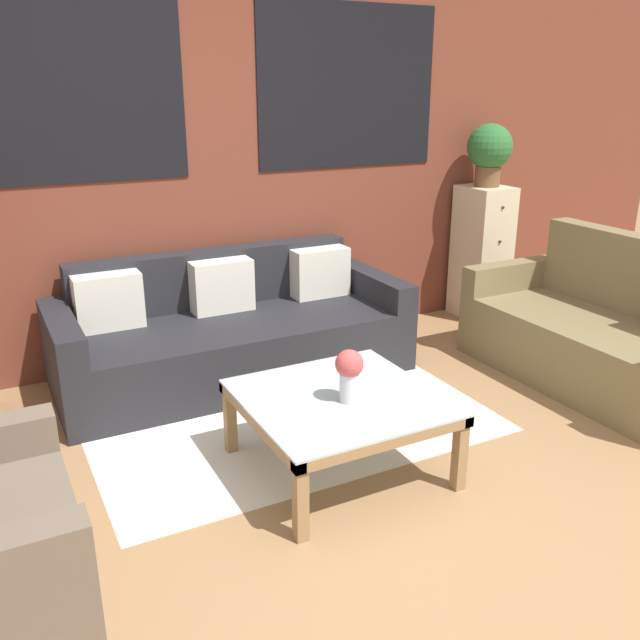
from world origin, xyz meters
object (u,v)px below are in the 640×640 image
potted_plant (489,150)px  flower_vase (349,371)px  drawer_cabinet (481,253)px  settee_vintage (602,336)px  couch_dark (232,334)px  coffee_table (340,407)px

potted_plant → flower_vase: potted_plant is taller
drawer_cabinet → settee_vintage: bearing=-97.4°
drawer_cabinet → flower_vase: (-2.16, -1.61, 0.02)m
couch_dark → drawer_cabinet: bearing=5.3°
couch_dark → coffee_table: couch_dark is taller
settee_vintage → flower_vase: size_ratio=6.48×
drawer_cabinet → potted_plant: size_ratio=2.23×
drawer_cabinet → potted_plant: 0.81m
couch_dark → potted_plant: (2.23, 0.21, 1.05)m
couch_dark → flower_vase: 1.43m
settee_vintage → flower_vase: (-1.98, -0.22, 0.24)m
couch_dark → potted_plant: bearing=5.3°
potted_plant → couch_dark: bearing=-174.7°
couch_dark → potted_plant: size_ratio=4.69×
flower_vase → potted_plant: bearing=36.8°
couch_dark → coffee_table: size_ratio=2.47×
potted_plant → settee_vintage: bearing=-97.4°
coffee_table → flower_vase: bearing=-79.0°
couch_dark → coffee_table: bearing=-87.8°
couch_dark → settee_vintage: size_ratio=1.33×
couch_dark → flower_vase: couch_dark is taller
coffee_table → flower_vase: size_ratio=3.50×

